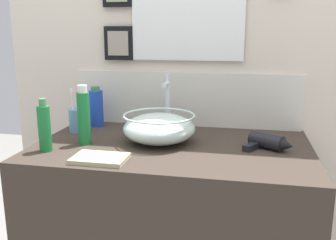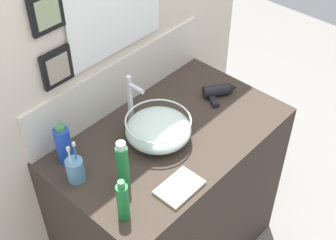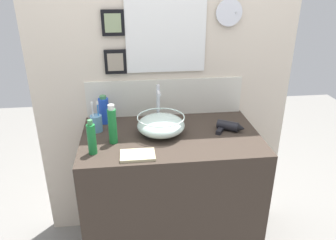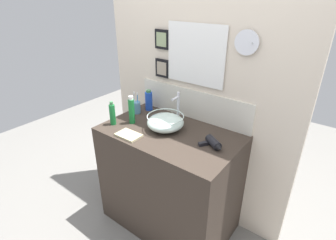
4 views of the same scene
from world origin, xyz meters
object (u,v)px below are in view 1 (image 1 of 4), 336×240
at_px(lotion_bottle, 44,128).
at_px(hand_towel, 100,159).
at_px(glass_bowl_sink, 159,128).
at_px(hair_drier, 269,142).
at_px(soap_dispenser, 84,117).
at_px(toothbrush_cup, 77,120).
at_px(spray_bottle, 96,108).
at_px(faucet, 167,100).

bearing_deg(lotion_bottle, hand_towel, -15.12).
height_order(lotion_bottle, hand_towel, lotion_bottle).
distance_m(lotion_bottle, hand_towel, 0.26).
distance_m(glass_bowl_sink, hair_drier, 0.43).
bearing_deg(glass_bowl_sink, lotion_bottle, -153.94).
height_order(glass_bowl_sink, soap_dispenser, soap_dispenser).
relative_size(toothbrush_cup, lotion_bottle, 0.99).
bearing_deg(lotion_bottle, spray_bottle, 84.17).
relative_size(faucet, hand_towel, 1.39).
bearing_deg(glass_bowl_sink, toothbrush_cup, 167.53).
height_order(faucet, soap_dispenser, faucet).
bearing_deg(hair_drier, soap_dispenser, -174.00).
bearing_deg(toothbrush_cup, lotion_bottle, -89.88).
height_order(hair_drier, toothbrush_cup, toothbrush_cup).
bearing_deg(faucet, hand_towel, -109.91).
bearing_deg(hair_drier, toothbrush_cup, 173.59).
xyz_separation_m(glass_bowl_sink, hand_towel, (-0.15, -0.26, -0.05)).
xyz_separation_m(glass_bowl_sink, lotion_bottle, (-0.39, -0.19, 0.03)).
bearing_deg(glass_bowl_sink, hair_drier, -0.72).
relative_size(toothbrush_cup, soap_dispenser, 0.83).
relative_size(glass_bowl_sink, lotion_bottle, 1.46).
relative_size(glass_bowl_sink, soap_dispenser, 1.23).
relative_size(glass_bowl_sink, faucet, 1.12).
distance_m(glass_bowl_sink, faucet, 0.18).
xyz_separation_m(glass_bowl_sink, faucet, (0.00, 0.16, 0.08)).
distance_m(hair_drier, hand_towel, 0.63).
distance_m(faucet, toothbrush_cup, 0.41).
bearing_deg(faucet, soap_dispenser, -139.54).
bearing_deg(glass_bowl_sink, spray_bottle, 149.47).
distance_m(faucet, spray_bottle, 0.36).
xyz_separation_m(hair_drier, soap_dispenser, (-0.71, -0.08, 0.08)).
relative_size(hair_drier, lotion_bottle, 0.98).
relative_size(faucet, toothbrush_cup, 1.32).
height_order(glass_bowl_sink, hair_drier, glass_bowl_sink).
height_order(toothbrush_cup, spray_bottle, toothbrush_cup).
bearing_deg(faucet, spray_bottle, 172.76).
bearing_deg(glass_bowl_sink, soap_dispenser, -164.25).
height_order(hair_drier, spray_bottle, spray_bottle).
xyz_separation_m(faucet, toothbrush_cup, (-0.39, -0.08, -0.09)).
distance_m(glass_bowl_sink, spray_bottle, 0.41).
distance_m(hair_drier, spray_bottle, 0.81).
bearing_deg(spray_bottle, toothbrush_cup, -108.96).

